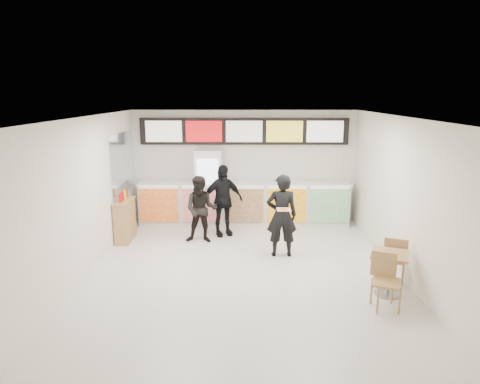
{
  "coord_description": "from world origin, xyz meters",
  "views": [
    {
      "loc": [
        0.0,
        -7.94,
        3.41
      ],
      "look_at": [
        -0.09,
        1.2,
        1.31
      ],
      "focal_mm": 32.0,
      "sensor_mm": 36.0,
      "label": 1
    }
  ],
  "objects_px": {
    "condiment_ledge": "(125,220)",
    "cafe_table": "(389,266)",
    "customer_left": "(201,210)",
    "service_counter": "(244,203)",
    "customer_main": "(282,216)",
    "drinks_fridge": "(209,187)",
    "customer_mid": "(222,200)"
  },
  "relations": [
    {
      "from": "service_counter",
      "to": "drinks_fridge",
      "type": "xyz_separation_m",
      "value": [
        -0.93,
        0.02,
        0.43
      ]
    },
    {
      "from": "customer_mid",
      "to": "condiment_ledge",
      "type": "distance_m",
      "value": 2.36
    },
    {
      "from": "customer_mid",
      "to": "cafe_table",
      "type": "relative_size",
      "value": 1.11
    },
    {
      "from": "drinks_fridge",
      "to": "cafe_table",
      "type": "xyz_separation_m",
      "value": [
        3.43,
        -4.15,
        -0.47
      ]
    },
    {
      "from": "customer_mid",
      "to": "service_counter",
      "type": "bearing_deg",
      "value": 38.58
    },
    {
      "from": "service_counter",
      "to": "condiment_ledge",
      "type": "bearing_deg",
      "value": -154.25
    },
    {
      "from": "condiment_ledge",
      "to": "cafe_table",
      "type": "bearing_deg",
      "value": -27.57
    },
    {
      "from": "drinks_fridge",
      "to": "customer_main",
      "type": "bearing_deg",
      "value": -53.16
    },
    {
      "from": "customer_main",
      "to": "condiment_ledge",
      "type": "xyz_separation_m",
      "value": [
        -3.62,
        0.94,
        -0.39
      ]
    },
    {
      "from": "drinks_fridge",
      "to": "customer_mid",
      "type": "distance_m",
      "value": 1.05
    },
    {
      "from": "customer_mid",
      "to": "cafe_table",
      "type": "distance_m",
      "value": 4.42
    },
    {
      "from": "customer_left",
      "to": "customer_mid",
      "type": "bearing_deg",
      "value": 50.38
    },
    {
      "from": "drinks_fridge",
      "to": "customer_left",
      "type": "bearing_deg",
      "value": -92.41
    },
    {
      "from": "service_counter",
      "to": "drinks_fridge",
      "type": "bearing_deg",
      "value": 179.01
    },
    {
      "from": "customer_left",
      "to": "condiment_ledge",
      "type": "relative_size",
      "value": 1.34
    },
    {
      "from": "customer_left",
      "to": "cafe_table",
      "type": "relative_size",
      "value": 0.99
    },
    {
      "from": "service_counter",
      "to": "cafe_table",
      "type": "distance_m",
      "value": 4.84
    },
    {
      "from": "cafe_table",
      "to": "customer_left",
      "type": "bearing_deg",
      "value": 164.56
    },
    {
      "from": "drinks_fridge",
      "to": "customer_left",
      "type": "height_order",
      "value": "drinks_fridge"
    },
    {
      "from": "service_counter",
      "to": "customer_main",
      "type": "relative_size",
      "value": 3.11
    },
    {
      "from": "service_counter",
      "to": "condiment_ledge",
      "type": "relative_size",
      "value": 4.72
    },
    {
      "from": "service_counter",
      "to": "drinks_fridge",
      "type": "relative_size",
      "value": 2.78
    },
    {
      "from": "condiment_ledge",
      "to": "customer_left",
      "type": "bearing_deg",
      "value": -2.89
    },
    {
      "from": "customer_left",
      "to": "service_counter",
      "type": "bearing_deg",
      "value": 58.49
    },
    {
      "from": "customer_main",
      "to": "condiment_ledge",
      "type": "bearing_deg",
      "value": -15.69
    },
    {
      "from": "cafe_table",
      "to": "condiment_ledge",
      "type": "distance_m",
      "value": 6.0
    },
    {
      "from": "customer_main",
      "to": "cafe_table",
      "type": "distance_m",
      "value": 2.53
    },
    {
      "from": "drinks_fridge",
      "to": "customer_mid",
      "type": "height_order",
      "value": "drinks_fridge"
    },
    {
      "from": "customer_left",
      "to": "condiment_ledge",
      "type": "height_order",
      "value": "customer_left"
    },
    {
      "from": "customer_left",
      "to": "cafe_table",
      "type": "xyz_separation_m",
      "value": [
        3.5,
        -2.69,
        -0.26
      ]
    },
    {
      "from": "drinks_fridge",
      "to": "condiment_ledge",
      "type": "bearing_deg",
      "value": -143.86
    },
    {
      "from": "drinks_fridge",
      "to": "customer_mid",
      "type": "bearing_deg",
      "value": -67.03
    }
  ]
}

